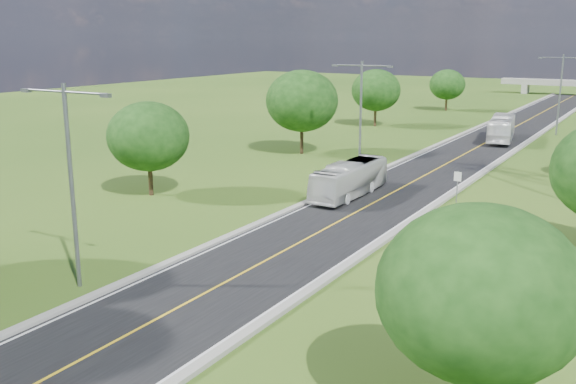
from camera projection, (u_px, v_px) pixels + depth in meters
name	position (u px, v px, depth m)	size (l,w,h in m)	color
ground	(469.00, 152.00, 68.91)	(260.00, 260.00, 0.00)	#2B4C15
road	(483.00, 144.00, 73.90)	(8.00, 150.00, 0.06)	black
curb_left	(447.00, 141.00, 76.01)	(0.50, 150.00, 0.22)	gray
curb_right	(522.00, 147.00, 71.76)	(0.50, 150.00, 0.22)	gray
speed_limit_sign	(457.00, 182.00, 47.58)	(0.55, 0.09, 2.40)	slate
overpass	(575.00, 84.00, 135.02)	(30.00, 3.00, 3.20)	gray
streetlight_near_left	(70.00, 169.00, 30.50)	(5.90, 0.25, 10.00)	slate
streetlight_mid_left	(361.00, 106.00, 58.01)	(5.90, 0.25, 10.00)	slate
streetlight_far_right	(561.00, 88.00, 79.51)	(5.90, 0.25, 10.00)	slate
tree_lb	(148.00, 136.00, 49.14)	(6.30, 6.30, 7.33)	black
tree_lc	(302.00, 101.00, 66.76)	(7.56, 7.56, 8.79)	black
tree_ld	(376.00, 90.00, 87.91)	(6.72, 6.72, 7.82)	black
tree_le	(447.00, 85.00, 106.81)	(5.88, 5.88, 6.84)	black
tree_ra	(480.00, 292.00, 19.14)	(6.30, 6.30, 7.33)	black
bus_outbound	(501.00, 128.00, 75.69)	(2.51, 10.72, 2.98)	white
bus_inbound	(350.00, 179.00, 49.47)	(2.25, 9.64, 2.68)	silver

